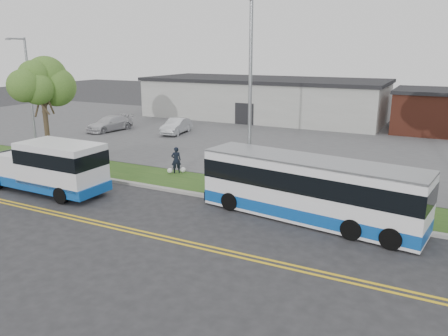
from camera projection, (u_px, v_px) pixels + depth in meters
The scene contains 18 objects.
ground at pixel (171, 200), 21.75m from camera, with size 140.00×140.00×0.00m, color #28282B.
lane_line_north at pixel (120, 226), 18.44m from camera, with size 70.00×0.12×0.01m, color yellow.
lane_line_south at pixel (115, 229), 18.18m from camera, with size 70.00×0.12×0.01m, color yellow.
curb at pixel (183, 192), 22.68m from camera, with size 80.00×0.30×0.15m, color #9E9B93.
verge at pixel (200, 183), 24.23m from camera, with size 80.00×3.30×0.10m, color #254B19.
parking_lot at pixel (285, 139), 36.36m from camera, with size 80.00×25.00×0.10m, color #4C4C4F.
commercial_building at pixel (264, 99), 47.03m from camera, with size 25.40×10.40×4.35m.
brick_wing at pixel (431, 111), 38.99m from camera, with size 6.30×7.30×3.90m.
tree_west at pixel (42, 83), 28.43m from camera, with size 4.40×4.40×6.91m.
streetlight_near at pixel (250, 92), 21.42m from camera, with size 0.35×1.53×9.50m.
streetlight_far at pixel (29, 88), 32.26m from camera, with size 0.35×1.53×8.00m.
shuttle_bus at pixel (52, 166), 22.47m from camera, with size 7.09×2.47×2.70m.
transit_bus at pixel (309, 189), 18.91m from camera, with size 10.02×3.56×2.72m.
pedestrian at pixel (176, 160), 25.95m from camera, with size 0.58×0.38×1.58m, color black.
parked_car_a at pixel (176, 126), 38.39m from camera, with size 1.41×4.03×1.33m, color silver.
parked_car_b at pixel (110, 124), 39.70m from camera, with size 1.86×4.58×1.33m, color silver.
grocery_bag_left at pixel (170, 171), 26.03m from camera, with size 0.32×0.32×0.32m, color white.
grocery_bag_right at pixel (183, 170), 26.20m from camera, with size 0.32×0.32×0.32m, color white.
Camera 1 is at (11.72, -17.13, 7.19)m, focal length 35.00 mm.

